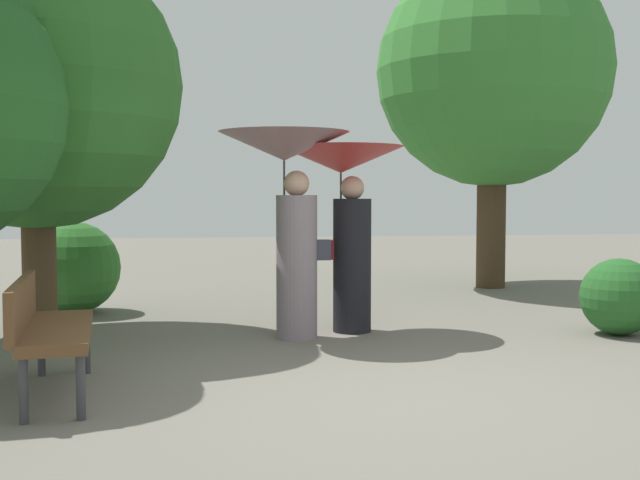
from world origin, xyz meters
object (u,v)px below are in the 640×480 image
Objects in this scene: person_left at (289,187)px; park_bench at (46,324)px; person_right at (345,193)px; tree_near_right at (493,52)px; tree_near_left at (35,62)px.

person_left is 1.31× the size of park_bench.
person_right is 4.96m from tree_near_right.
person_left is at bearing -11.84° from tree_near_left.
park_bench is at bearing -77.94° from tree_near_left.
tree_near_left reaches higher than person_right.
tree_near_right is at bearing 28.66° from tree_near_left.
person_left is at bearing -132.78° from tree_near_right.
tree_near_left is (-2.45, 0.51, 1.23)m from person_left.
tree_near_left reaches higher than park_bench.
tree_near_right is (5.93, 3.24, 0.82)m from tree_near_left.
person_left is 0.47× the size of tree_near_left.
tree_near_left is at bearing 88.59° from person_right.
person_right is 3.51m from park_bench.
tree_near_right is (3.47, 3.76, 2.05)m from person_left.
person_right is 3.33m from tree_near_left.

